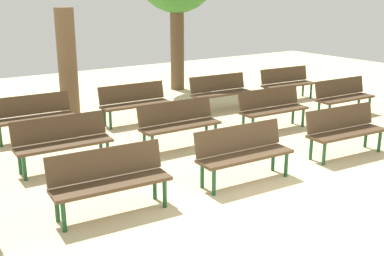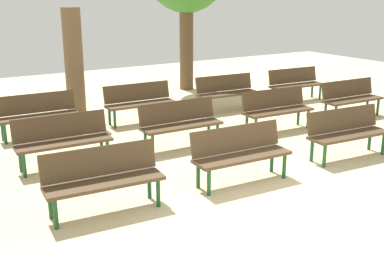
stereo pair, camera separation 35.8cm
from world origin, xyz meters
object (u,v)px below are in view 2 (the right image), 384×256
(bench_r1_c2, at_px, (180,121))
(bench_r2_c2, at_px, (139,100))
(bench_r0_c3, at_px, (347,130))
(bench_r1_c4, at_px, (351,96))
(bench_r2_c3, at_px, (226,90))
(bench_r1_c3, at_px, (276,107))
(bench_r2_c1, at_px, (38,112))
(bench_r0_c2, at_px, (240,151))
(bench_r2_c4, at_px, (295,82))
(bench_r0_c1, at_px, (103,176))
(bench_r1_c1, at_px, (63,138))
(tree_1, at_px, (74,64))

(bench_r1_c2, relative_size, bench_r2_c2, 1.00)
(bench_r0_c3, height_order, bench_r1_c4, same)
(bench_r1_c2, distance_m, bench_r2_c3, 3.12)
(bench_r1_c3, xyz_separation_m, bench_r2_c1, (-4.47, 2.23, 0.00))
(bench_r2_c3, bearing_deg, bench_r2_c1, -179.24)
(bench_r0_c2, relative_size, bench_r1_c2, 1.01)
(bench_r2_c4, bearing_deg, bench_r0_c1, -148.75)
(bench_r0_c1, xyz_separation_m, bench_r1_c1, (0.07, 2.00, 0.00))
(bench_r1_c3, bearing_deg, bench_r1_c1, -179.77)
(bench_r1_c2, height_order, tree_1, tree_1)
(bench_r1_c1, distance_m, bench_r1_c4, 6.80)
(bench_r1_c1, distance_m, bench_r1_c3, 4.56)
(bench_r0_c1, height_order, bench_r2_c4, same)
(bench_r0_c2, distance_m, bench_r1_c2, 2.01)
(bench_r0_c1, bearing_deg, bench_r0_c3, 1.56)
(bench_r1_c1, relative_size, bench_r2_c3, 1.00)
(bench_r0_c2, bearing_deg, bench_r2_c1, 119.39)
(bench_r2_c3, bearing_deg, bench_r1_c3, -90.46)
(bench_r1_c3, relative_size, bench_r2_c1, 1.01)
(bench_r2_c2, bearing_deg, bench_r2_c1, 179.77)
(bench_r0_c2, distance_m, bench_r1_c3, 3.08)
(bench_r0_c1, height_order, bench_r1_c1, same)
(bench_r0_c2, distance_m, bench_r1_c4, 5.00)
(bench_r0_c1, xyz_separation_m, bench_r1_c2, (2.30, 1.86, 0.00))
(bench_r1_c1, xyz_separation_m, tree_1, (1.24, 2.96, 0.77))
(bench_r1_c4, xyz_separation_m, tree_1, (-5.56, 3.30, 0.77))
(bench_r1_c4, bearing_deg, bench_r0_c3, -138.63)
(bench_r1_c2, xyz_separation_m, bench_r2_c4, (4.71, 1.81, 0.00))
(bench_r0_c3, distance_m, bench_r2_c3, 4.00)
(bench_r0_c3, bearing_deg, bench_r1_c2, 141.59)
(bench_r0_c1, bearing_deg, bench_r2_c2, 62.60)
(bench_r2_c3, height_order, bench_r2_c4, same)
(bench_r1_c3, bearing_deg, bench_r1_c4, 0.94)
(bench_r1_c1, xyz_separation_m, bench_r2_c4, (6.94, 1.67, 0.00))
(tree_1, bearing_deg, bench_r1_c2, -72.26)
(bench_r0_c3, xyz_separation_m, bench_r1_c1, (-4.46, 2.22, 0.00))
(bench_r0_c1, relative_size, bench_r1_c1, 1.01)
(bench_r1_c3, distance_m, tree_1, 4.68)
(bench_r2_c2, bearing_deg, bench_r0_c3, -61.24)
(bench_r0_c2, xyz_separation_m, bench_r1_c2, (0.10, 2.00, 0.00))
(bench_r2_c4, xyz_separation_m, tree_1, (-5.70, 1.29, 0.77))
(bench_r2_c2, distance_m, bench_r2_c4, 4.59)
(bench_r1_c4, distance_m, bench_r2_c4, 2.01)
(tree_1, bearing_deg, bench_r2_c4, -12.74)
(bench_r2_c1, bearing_deg, bench_r2_c3, -0.67)
(bench_r1_c1, xyz_separation_m, bench_r1_c4, (6.79, -0.33, 0.00))
(bench_r1_c4, height_order, tree_1, tree_1)
(bench_r0_c1, relative_size, bench_r2_c3, 1.00)
(bench_r1_c3, height_order, tree_1, tree_1)
(bench_r2_c4, bearing_deg, bench_r2_c1, -179.02)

